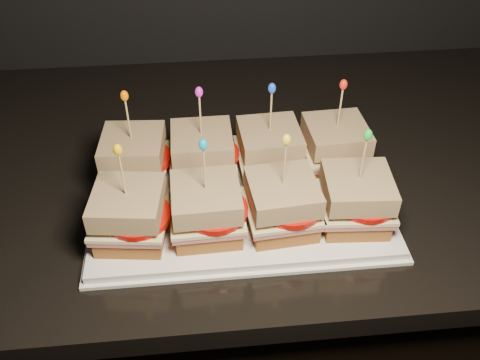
{
  "coord_description": "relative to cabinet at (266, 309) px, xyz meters",
  "views": [
    {
      "loc": [
        -0.89,
        0.89,
        1.48
      ],
      "look_at": [
        -0.83,
        1.51,
        0.96
      ],
      "focal_mm": 40.0,
      "sensor_mm": 36.0,
      "label": 1
    }
  ],
  "objects": [
    {
      "name": "platter",
      "position": [
        -0.07,
        -0.14,
        0.48
      ],
      "size": [
        0.45,
        0.28,
        0.02
      ],
      "primitive_type": "cube",
      "color": "white",
      "rests_on": "granite_slab"
    },
    {
      "name": "sandwich_6_tomato",
      "position": [
        -0.01,
        -0.21,
        0.53
      ],
      "size": [
        0.09,
        0.09,
        0.01
      ],
      "primitive_type": "cylinder",
      "color": "#B30E07",
      "rests_on": "sandwich_6_cheese"
    },
    {
      "name": "sandwich_6_frill",
      "position": [
        -0.02,
        -0.2,
        0.64
      ],
      "size": [
        0.01,
        0.01,
        0.02
      ],
      "primitive_type": "ellipsoid",
      "color": "yellow",
      "rests_on": "sandwich_6_pick"
    },
    {
      "name": "sandwich_6_bread_top",
      "position": [
        -0.02,
        -0.2,
        0.55
      ],
      "size": [
        0.1,
        0.1,
        0.03
      ],
      "primitive_type": "cube",
      "rotation": [
        0.0,
        0.0,
        0.08
      ],
      "color": "#4D220A",
      "rests_on": "sandwich_6_tomato"
    },
    {
      "name": "sandwich_4_bread_bot",
      "position": [
        -0.24,
        -0.2,
        0.5
      ],
      "size": [
        0.1,
        0.1,
        0.03
      ],
      "primitive_type": "cube",
      "rotation": [
        0.0,
        0.0,
        -0.13
      ],
      "color": "brown",
      "rests_on": "platter"
    },
    {
      "name": "cabinet",
      "position": [
        0.0,
        0.0,
        0.0
      ],
      "size": [
        2.2,
        0.69,
        0.86
      ],
      "primitive_type": "cube",
      "color": "black",
      "rests_on": "ground"
    },
    {
      "name": "sandwich_7_ham",
      "position": [
        0.09,
        -0.2,
        0.52
      ],
      "size": [
        0.11,
        0.11,
        0.01
      ],
      "primitive_type": "cube",
      "rotation": [
        0.0,
        0.0,
        -0.07
      ],
      "color": "#B45454",
      "rests_on": "sandwich_7_bread_bot"
    },
    {
      "name": "sandwich_3_ham",
      "position": [
        0.09,
        -0.07,
        0.52
      ],
      "size": [
        0.11,
        0.1,
        0.01
      ],
      "primitive_type": "cube",
      "rotation": [
        0.0,
        0.0,
        0.05
      ],
      "color": "#B45454",
      "rests_on": "sandwich_3_bread_bot"
    },
    {
      "name": "sandwich_3_bread_top",
      "position": [
        0.09,
        -0.07,
        0.55
      ],
      "size": [
        0.1,
        0.1,
        0.03
      ],
      "primitive_type": "cube",
      "rotation": [
        0.0,
        0.0,
        0.05
      ],
      "color": "#4D220A",
      "rests_on": "sandwich_3_tomato"
    },
    {
      "name": "sandwich_0_bread_top",
      "position": [
        -0.24,
        -0.07,
        0.55
      ],
      "size": [
        0.1,
        0.1,
        0.03
      ],
      "primitive_type": "cube",
      "rotation": [
        0.0,
        0.0,
        -0.08
      ],
      "color": "#4D220A",
      "rests_on": "sandwich_0_tomato"
    },
    {
      "name": "sandwich_2_pick",
      "position": [
        -0.02,
        -0.07,
        0.6
      ],
      "size": [
        0.0,
        0.0,
        0.09
      ],
      "primitive_type": "cylinder",
      "color": "tan",
      "rests_on": "sandwich_2_bread_top"
    },
    {
      "name": "sandwich_7_pick",
      "position": [
        0.09,
        -0.2,
        0.6
      ],
      "size": [
        0.0,
        0.0,
        0.09
      ],
      "primitive_type": "cylinder",
      "color": "tan",
      "rests_on": "sandwich_7_bread_top"
    },
    {
      "name": "sandwich_1_cheese",
      "position": [
        -0.13,
        -0.07,
        0.52
      ],
      "size": [
        0.11,
        0.1,
        0.01
      ],
      "primitive_type": "cube",
      "rotation": [
        0.0,
        0.0,
        0.01
      ],
      "color": "beige",
      "rests_on": "sandwich_1_ham"
    },
    {
      "name": "platter_rim",
      "position": [
        -0.07,
        -0.14,
        0.47
      ],
      "size": [
        0.47,
        0.29,
        0.01
      ],
      "primitive_type": "cube",
      "color": "white",
      "rests_on": "granite_slab"
    },
    {
      "name": "sandwich_0_cheese",
      "position": [
        -0.24,
        -0.07,
        0.52
      ],
      "size": [
        0.11,
        0.11,
        0.01
      ],
      "primitive_type": "cube",
      "rotation": [
        0.0,
        0.0,
        -0.08
      ],
      "color": "beige",
      "rests_on": "sandwich_0_ham"
    },
    {
      "name": "sandwich_1_frill",
      "position": [
        -0.13,
        -0.07,
        0.64
      ],
      "size": [
        0.01,
        0.01,
        0.02
      ],
      "primitive_type": "ellipsoid",
      "color": "#D71DC9",
      "rests_on": "sandwich_1_pick"
    },
    {
      "name": "sandwich_2_tomato",
      "position": [
        -0.01,
        -0.08,
        0.53
      ],
      "size": [
        0.09,
        0.09,
        0.01
      ],
      "primitive_type": "cylinder",
      "color": "#B30E07",
      "rests_on": "sandwich_2_cheese"
    },
    {
      "name": "sandwich_0_tomato",
      "position": [
        -0.23,
        -0.08,
        0.53
      ],
      "size": [
        0.09,
        0.09,
        0.01
      ],
      "primitive_type": "cylinder",
      "color": "#B30E07",
      "rests_on": "sandwich_0_cheese"
    },
    {
      "name": "sandwich_5_bread_bot",
      "position": [
        -0.13,
        -0.2,
        0.5
      ],
      "size": [
        0.1,
        0.1,
        0.03
      ],
      "primitive_type": "cube",
      "rotation": [
        0.0,
        0.0,
        0.03
      ],
      "color": "brown",
      "rests_on": "platter"
    },
    {
      "name": "sandwich_2_ham",
      "position": [
        -0.02,
        -0.07,
        0.52
      ],
      "size": [
        0.11,
        0.1,
        0.01
      ],
      "primitive_type": "cube",
      "rotation": [
        0.0,
        0.0,
        0.05
      ],
      "color": "#B45454",
      "rests_on": "sandwich_2_bread_bot"
    },
    {
      "name": "sandwich_4_ham",
      "position": [
        -0.24,
        -0.2,
        0.52
      ],
      "size": [
        0.11,
        0.11,
        0.01
      ],
      "primitive_type": "cube",
      "rotation": [
        0.0,
        0.0,
        -0.13
      ],
      "color": "#B45454",
      "rests_on": "sandwich_4_bread_bot"
    },
    {
      "name": "sandwich_1_ham",
      "position": [
        -0.13,
        -0.07,
        0.52
      ],
      "size": [
        0.1,
        0.1,
        0.01
      ],
      "primitive_type": "cube",
      "rotation": [
        0.0,
        0.0,
        0.01
      ],
      "color": "#B45454",
      "rests_on": "sandwich_1_bread_bot"
    },
    {
      "name": "sandwich_2_frill",
      "position": [
        -0.02,
        -0.07,
        0.64
      ],
      "size": [
        0.01,
        0.01,
        0.02
      ],
      "primitive_type": "ellipsoid",
      "color": "blue",
      "rests_on": "sandwich_2_pick"
    },
    {
      "name": "sandwich_5_frill",
      "position": [
        -0.13,
        -0.2,
        0.64
      ],
      "size": [
        0.01,
        0.01,
        0.02
      ],
      "primitive_type": "ellipsoid",
      "color": "#0697C5",
      "rests_on": "sandwich_5_pick"
    },
    {
      "name": "sandwich_7_bread_bot",
      "position": [
        0.09,
        -0.2,
        0.5
      ],
      "size": [
        0.1,
        0.1,
        0.03
      ],
      "primitive_type": "cube",
      "rotation": [
        0.0,
        0.0,
        -0.07
      ],
      "color": "brown",
      "rests_on": "platter"
    },
    {
      "name": "sandwich_2_bread_top",
      "position": [
        -0.02,
        -0.07,
        0.55
      ],
      "size": [
        0.1,
        0.1,
        0.03
      ],
      "primitive_type": "cube",
      "rotation": [
        0.0,
        0.0,
        0.05
      ],
      "color": "#4D220A",
      "rests_on": "sandwich_2_tomato"
    },
    {
      "name": "sandwich_6_ham",
      "position": [
        -0.02,
        -0.2,
        0.52
      ],
      "size": [
        0.11,
        0.11,
        0.01
      ],
      "primitive_type": "cube",
      "rotation": [
        0.0,
        0.0,
        0.08
      ],
      "color": "#B45454",
      "rests_on": "sandwich_6_bread_bot"
    },
    {
      "name": "sandwich_5_pick",
      "position": [
        -0.13,
        -0.2,
        0.6
      ],
      "size": [
        0.0,
        0.0,
        0.09
      ],
      "primitive_type": "cylinder",
      "color": "tan",
      "rests_on": "sandwich_5_bread_top"
    },
    {
      "name": "granite_slab",
      "position": [
        0.0,
        0.0,
        0.45
      ],
      "size": [
        2.24,
        0.73,
        0.04
      ],
      "primitive_type": "cube",
      "color": "black",
      "rests_on": "cabinet"
    },
    {
      "name": "sandwich_7_bread_top",
      "position": [
        0.09,
        -0.2,
        0.55
      ],
      "size": [
        0.1,
        0.1,
        0.03
      ],
      "primitive_type": "cube",
      "rotation": [
        0.0,
        0.0,
        -0.07
      ],
      "color": "#4D220A",
      "rests_on": "sandwich_7_tomato"
    },
    {
      "name": "sandwich_5_ham",
      "position": [
        -0.13,
        -0.2,
        0.52
      ],
      "size": [
        0.11,
        0.1,
        0.01
      ],
      "primitive_type": "cube",
      "rotation": [
        0.0,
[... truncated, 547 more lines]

